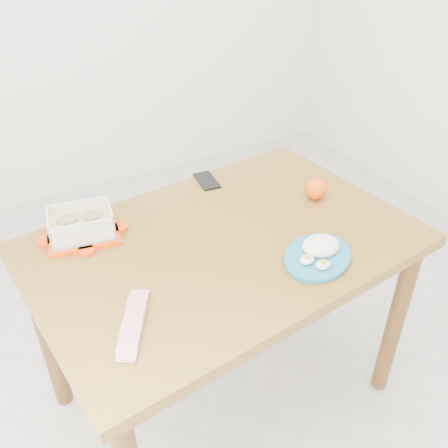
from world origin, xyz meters
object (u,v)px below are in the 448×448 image
dining_table (224,265)px  smartphone (207,181)px  orange_fruit (316,189)px  food_container (81,225)px  rice_plate (319,252)px

dining_table → smartphone: smartphone is taller
orange_fruit → smartphone: size_ratio=0.57×
food_container → orange_fruit: size_ratio=3.36×
orange_fruit → rice_plate: size_ratio=0.23×
rice_plate → orange_fruit: bearing=25.4°
dining_table → food_container: size_ratio=5.11×
dining_table → orange_fruit: 0.43m
dining_table → rice_plate: bearing=-52.7°
orange_fruit → rice_plate: (-0.20, -0.27, -0.02)m
dining_table → orange_fruit: orange_fruit is taller
orange_fruit → smartphone: orange_fruit is taller
food_container → orange_fruit: 0.79m
rice_plate → smartphone: rice_plate is taller
rice_plate → dining_table: bearing=105.1°
dining_table → rice_plate: rice_plate is taller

